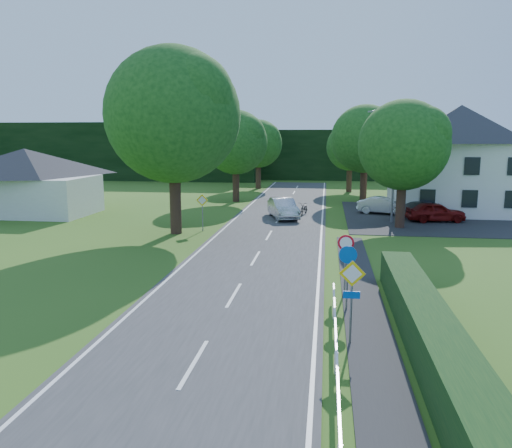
# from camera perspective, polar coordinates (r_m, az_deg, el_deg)

# --- Properties ---
(road) EXTENTS (7.00, 80.00, 0.04)m
(road) POSITION_cam_1_polar(r_m,az_deg,el_deg) (27.36, 0.53, -2.97)
(road) COLOR #343436
(road) RESTS_ON ground
(parking_pad) EXTENTS (14.00, 16.00, 0.04)m
(parking_pad) POSITION_cam_1_polar(r_m,az_deg,el_deg) (40.81, 19.99, 0.76)
(parking_pad) COLOR #272729
(parking_pad) RESTS_ON ground
(line_edge_left) EXTENTS (0.12, 80.00, 0.01)m
(line_edge_left) POSITION_cam_1_polar(r_m,az_deg,el_deg) (27.96, -6.10, -2.69)
(line_edge_left) COLOR white
(line_edge_left) RESTS_ON road
(line_edge_right) EXTENTS (0.12, 80.00, 0.01)m
(line_edge_right) POSITION_cam_1_polar(r_m,az_deg,el_deg) (27.14, 7.36, -3.11)
(line_edge_right) COLOR white
(line_edge_right) RESTS_ON road
(line_centre) EXTENTS (0.12, 80.00, 0.01)m
(line_centre) POSITION_cam_1_polar(r_m,az_deg,el_deg) (27.36, 0.53, -2.92)
(line_centre) COLOR white
(line_centre) RESTS_ON road
(tree_main) EXTENTS (9.40, 9.40, 11.64)m
(tree_main) POSITION_cam_1_polar(r_m,az_deg,el_deg) (31.87, -9.38, 9.27)
(tree_main) COLOR #164514
(tree_main) RESTS_ON ground
(tree_left_far) EXTENTS (7.00, 7.00, 8.58)m
(tree_left_far) POSITION_cam_1_polar(r_m,az_deg,el_deg) (47.24, -2.33, 7.75)
(tree_left_far) COLOR #164514
(tree_left_far) RESTS_ON ground
(tree_right_far) EXTENTS (7.40, 7.40, 9.09)m
(tree_right_far) POSITION_cam_1_polar(r_m,az_deg,el_deg) (48.59, 12.31, 7.90)
(tree_right_far) COLOR #164514
(tree_right_far) RESTS_ON ground
(tree_left_back) EXTENTS (6.60, 6.60, 8.07)m
(tree_left_back) POSITION_cam_1_polar(r_m,az_deg,el_deg) (59.01, 0.26, 7.97)
(tree_left_back) COLOR #164514
(tree_left_back) RESTS_ON ground
(tree_right_back) EXTENTS (6.20, 6.20, 7.56)m
(tree_right_back) POSITION_cam_1_polar(r_m,az_deg,el_deg) (56.54, 10.68, 7.45)
(tree_right_back) COLOR #164514
(tree_right_back) RESTS_ON ground
(tree_right_mid) EXTENTS (7.00, 7.00, 8.58)m
(tree_right_mid) POSITION_cam_1_polar(r_m,az_deg,el_deg) (34.85, 16.42, 6.53)
(tree_right_mid) COLOR #164514
(tree_right_mid) RESTS_ON ground
(treeline_left) EXTENTS (44.00, 6.00, 8.00)m
(treeline_left) POSITION_cam_1_polar(r_m,az_deg,el_deg) (75.35, -16.83, 7.98)
(treeline_left) COLOR black
(treeline_left) RESTS_ON ground
(treeline_right) EXTENTS (30.00, 5.00, 7.00)m
(treeline_right) POSITION_cam_1_polar(r_m,az_deg,el_deg) (72.62, 11.71, 7.74)
(treeline_right) COLOR black
(treeline_right) RESTS_ON ground
(bungalow_left) EXTENTS (11.00, 6.50, 5.20)m
(bungalow_left) POSITION_cam_1_polar(r_m,az_deg,el_deg) (43.48, -24.76, 4.56)
(bungalow_left) COLOR silver
(bungalow_left) RESTS_ON ground
(house_white) EXTENTS (10.60, 8.40, 8.60)m
(house_white) POSITION_cam_1_polar(r_m,az_deg,el_deg) (43.75, 22.12, 7.00)
(house_white) COLOR silver
(house_white) RESTS_ON ground
(streetlight) EXTENTS (2.03, 0.18, 8.00)m
(streetlight) POSITION_cam_1_polar(r_m,az_deg,el_deg) (36.76, 15.31, 7.02)
(streetlight) COLOR slate
(streetlight) RESTS_ON ground
(sign_priority_right) EXTENTS (0.78, 0.09, 2.59)m
(sign_priority_right) POSITION_cam_1_polar(r_m,az_deg,el_deg) (15.09, 10.90, -7.05)
(sign_priority_right) COLOR slate
(sign_priority_right) RESTS_ON ground
(sign_roundabout) EXTENTS (0.64, 0.08, 2.37)m
(sign_roundabout) POSITION_cam_1_polar(r_m,az_deg,el_deg) (18.01, 10.43, -4.64)
(sign_roundabout) COLOR slate
(sign_roundabout) RESTS_ON ground
(sign_speed_limit) EXTENTS (0.64, 0.11, 2.37)m
(sign_speed_limit) POSITION_cam_1_polar(r_m,az_deg,el_deg) (19.92, 10.22, -2.92)
(sign_speed_limit) COLOR slate
(sign_speed_limit) RESTS_ON ground
(sign_priority_left) EXTENTS (0.78, 0.09, 2.44)m
(sign_priority_left) POSITION_cam_1_polar(r_m,az_deg,el_deg) (32.72, -6.16, 2.15)
(sign_priority_left) COLOR slate
(sign_priority_left) RESTS_ON ground
(moving_car) EXTENTS (2.90, 4.87, 1.52)m
(moving_car) POSITION_cam_1_polar(r_m,az_deg,el_deg) (37.67, 3.12, 1.82)
(moving_car) COLOR #BBBABF
(moving_car) RESTS_ON road
(motorcycle) EXTENTS (1.02, 2.01, 1.01)m
(motorcycle) POSITION_cam_1_polar(r_m,az_deg,el_deg) (39.44, 5.52, 1.79)
(motorcycle) COLOR black
(motorcycle) RESTS_ON road
(parked_car_red) EXTENTS (4.36, 2.24, 1.42)m
(parked_car_red) POSITION_cam_1_polar(r_m,az_deg,el_deg) (38.42, 19.84, 1.32)
(parked_car_red) COLOR maroon
(parked_car_red) RESTS_ON parking_pad
(parked_car_silver_a) EXTENTS (4.31, 2.36, 1.35)m
(parked_car_silver_a) POSITION_cam_1_polar(r_m,az_deg,el_deg) (40.98, 14.36, 2.07)
(parked_car_silver_a) COLOR silver
(parked_car_silver_a) RESTS_ON parking_pad
(parked_car_grey) EXTENTS (4.82, 3.57, 1.30)m
(parked_car_grey) POSITION_cam_1_polar(r_m,az_deg,el_deg) (39.32, 18.91, 1.48)
(parked_car_grey) COLOR #4B4B50
(parked_car_grey) RESTS_ON parking_pad
(parked_car_silver_b) EXTENTS (5.62, 3.08, 1.49)m
(parked_car_silver_b) POSITION_cam_1_polar(r_m,az_deg,el_deg) (42.97, 26.30, 1.80)
(parked_car_silver_b) COLOR silver
(parked_car_silver_b) RESTS_ON parking_pad
(parasol) EXTENTS (2.40, 2.42, 1.79)m
(parasol) POSITION_cam_1_polar(r_m,az_deg,el_deg) (41.24, 20.45, 2.11)
(parasol) COLOR red
(parasol) RESTS_ON parking_pad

